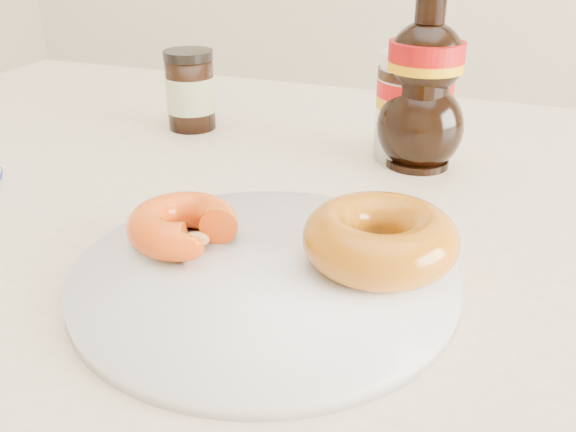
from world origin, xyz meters
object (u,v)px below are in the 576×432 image
(donut_bitten, at_px, (183,225))
(syrup_bottle, at_px, (424,83))
(dining_table, at_px, (328,287))
(dark_jar, at_px, (190,91))
(nutella_jar, at_px, (414,102))
(donut_whole, at_px, (380,238))
(plate, at_px, (264,276))

(donut_bitten, height_order, syrup_bottle, syrup_bottle)
(dining_table, relative_size, donut_bitten, 15.85)
(syrup_bottle, relative_size, dark_jar, 1.84)
(dining_table, distance_m, donut_bitten, 0.19)
(donut_bitten, height_order, nutella_jar, nutella_jar)
(dining_table, bearing_deg, syrup_bottle, 70.88)
(donut_whole, distance_m, dark_jar, 0.42)
(dining_table, relative_size, donut_whole, 12.07)
(plate, relative_size, donut_whole, 2.48)
(nutella_jar, relative_size, dark_jar, 1.20)
(donut_bitten, xyz_separation_m, donut_whole, (0.15, 0.02, 0.01))
(donut_bitten, height_order, dark_jar, dark_jar)
(nutella_jar, distance_m, syrup_bottle, 0.04)
(syrup_bottle, xyz_separation_m, dark_jar, (-0.30, 0.03, -0.04))
(donut_whole, relative_size, nutella_jar, 0.98)
(plate, height_order, donut_bitten, donut_bitten)
(dining_table, distance_m, dark_jar, 0.33)
(donut_bitten, relative_size, nutella_jar, 0.75)
(dark_jar, bearing_deg, syrup_bottle, -5.70)
(donut_bitten, bearing_deg, donut_whole, -10.33)
(dining_table, distance_m, nutella_jar, 0.23)
(plate, height_order, syrup_bottle, syrup_bottle)
(donut_bitten, xyz_separation_m, dark_jar, (-0.16, 0.31, 0.02))
(plate, distance_m, nutella_jar, 0.32)
(nutella_jar, relative_size, syrup_bottle, 0.65)
(plate, distance_m, dark_jar, 0.40)
(nutella_jar, bearing_deg, dining_table, -103.14)
(syrup_bottle, bearing_deg, nutella_jar, 119.60)
(donut_bitten, relative_size, donut_whole, 0.76)
(plate, relative_size, syrup_bottle, 1.58)
(plate, bearing_deg, syrup_bottle, 78.33)
(donut_whole, bearing_deg, plate, -153.51)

